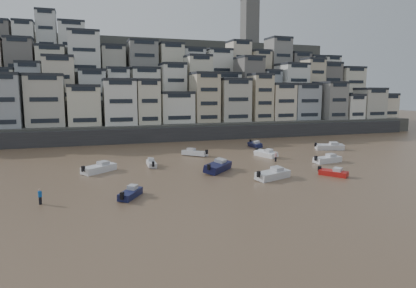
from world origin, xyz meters
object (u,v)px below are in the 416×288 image
object	(u,v)px
person_blue	(40,197)
boat_e	(266,153)
boat_j	(130,192)
boat_d	(328,158)
boat_c	(218,165)
boat_f	(152,163)
boat_a	(273,173)
boat_h	(195,152)
person_pink	(276,157)
boat_k	(99,167)
boat_g	(330,146)
boat_b	(333,172)
boat_i	(255,144)

from	to	relation	value
person_blue	boat_e	bearing A→B (deg)	26.97
boat_e	person_blue	size ratio (longest dim) A/B	3.19
boat_j	person_blue	size ratio (longest dim) A/B	2.71
boat_d	boat_j	distance (m)	36.89
boat_c	boat_f	world-z (taller)	boat_c
boat_a	boat_h	size ratio (longest dim) A/B	1.12
person_pink	boat_k	bearing A→B (deg)	178.37
boat_a	boat_d	bearing A→B (deg)	7.25
boat_g	person_blue	world-z (taller)	boat_g
boat_h	boat_j	distance (m)	29.39
boat_d	boat_f	size ratio (longest dim) A/B	1.28
boat_j	person_pink	world-z (taller)	person_pink
boat_b	boat_f	xyz separation A→B (m)	(-23.87, 15.67, 0.01)
boat_a	boat_i	xyz separation A→B (m)	(11.17, 28.64, -0.12)
boat_e	boat_j	bearing A→B (deg)	-70.59
person_blue	boat_j	bearing A→B (deg)	-2.59
boat_f	boat_h	xyz separation A→B (m)	(9.76, 7.66, 0.14)
boat_d	boat_g	size ratio (longest dim) A/B	0.91
boat_g	boat_h	distance (m)	29.46
boat_b	person_pink	size ratio (longest dim) A/B	2.55
boat_f	person_pink	distance (m)	21.73
boat_h	boat_j	size ratio (longest dim) A/B	1.18
boat_c	boat_k	bearing A→B (deg)	117.69
boat_c	person_pink	world-z (taller)	boat_c
boat_a	boat_b	xyz separation A→B (m)	(9.30, -1.15, -0.24)
boat_k	boat_g	bearing A→B (deg)	-30.48
boat_g	boat_j	xyz separation A→B (m)	(-44.76, -22.94, -0.23)
boat_b	boat_g	size ratio (longest dim) A/B	0.69
boat_f	boat_i	size ratio (longest dim) A/B	0.85
boat_d	boat_e	bearing A→B (deg)	122.50
boat_b	person_blue	size ratio (longest dim) A/B	2.55
boat_a	boat_b	bearing A→B (deg)	-27.71
person_blue	person_pink	xyz separation A→B (m)	(36.80, 14.19, 0.00)
boat_a	boat_g	world-z (taller)	boat_g
person_blue	boat_h	bearing A→B (deg)	44.55
boat_d	person_pink	xyz separation A→B (m)	(-8.10, 3.76, 0.08)
boat_d	boat_k	size ratio (longest dim) A/B	0.93
boat_j	boat_c	bearing A→B (deg)	-24.48
boat_b	boat_j	distance (m)	29.53
boat_a	boat_k	bearing A→B (deg)	130.63
boat_b	boat_f	size ratio (longest dim) A/B	0.98
boat_b	boat_e	size ratio (longest dim) A/B	0.80
boat_j	boat_i	bearing A→B (deg)	-14.12
boat_a	boat_e	size ratio (longest dim) A/B	1.12
boat_c	person_blue	size ratio (longest dim) A/B	3.98
boat_c	boat_j	distance (m)	17.82
boat_j	boat_d	bearing A→B (deg)	-42.14
boat_i	boat_b	bearing A→B (deg)	-1.16
boat_d	boat_h	world-z (taller)	boat_d
boat_b	boat_k	world-z (taller)	boat_k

